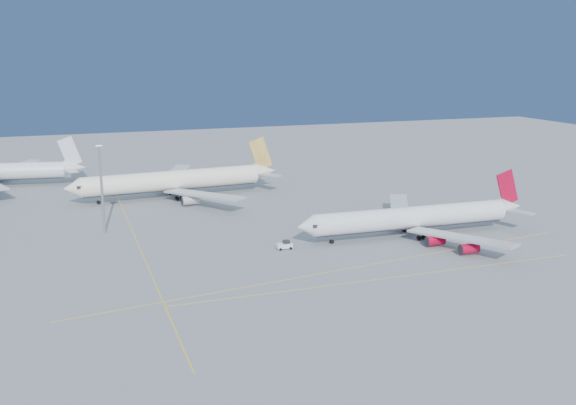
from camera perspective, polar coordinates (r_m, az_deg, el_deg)
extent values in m
plane|color=slate|center=(141.88, 4.44, -5.11)|extent=(500.00, 500.00, 0.00)
cube|color=yellow|center=(132.15, 8.91, -6.64)|extent=(90.00, 0.18, 0.02)
cube|color=yellow|center=(136.72, 5.46, -5.85)|extent=(118.86, 16.88, 0.02)
cube|color=yellow|center=(159.95, -13.32, -3.30)|extent=(0.18, 140.00, 0.02)
cylinder|color=white|center=(161.15, 10.90, -1.30)|extent=(51.42, 6.61, 5.31)
cone|color=white|center=(150.00, 1.59, -2.15)|extent=(4.26, 5.42, 5.31)
cone|color=white|center=(176.56, 19.14, -0.35)|extent=(6.54, 5.21, 5.05)
cube|color=black|center=(150.43, 2.22, -1.90)|extent=(1.59, 5.08, 0.64)
cube|color=#B7B7BC|center=(151.63, 15.12, -3.03)|extent=(15.33, 26.12, 0.50)
cube|color=#B7B7BC|center=(176.33, 9.88, -0.49)|extent=(16.43, 25.75, 0.50)
cube|color=#AA0727|center=(174.67, 18.91, 1.25)|extent=(7.05, 0.59, 9.69)
cylinder|color=gray|center=(153.16, 3.93, -3.10)|extent=(0.22, 0.22, 2.11)
cylinder|color=black|center=(153.46, 3.92, -3.48)|extent=(1.02, 0.67, 1.01)
cylinder|color=gray|center=(159.27, 11.79, -2.71)|extent=(0.29, 0.29, 2.11)
cylinder|color=black|center=(159.56, 11.77, -3.08)|extent=(1.03, 0.85, 1.01)
cylinder|color=gray|center=(165.57, 10.51, -2.04)|extent=(0.29, 0.29, 2.11)
cylinder|color=black|center=(165.84, 10.49, -2.39)|extent=(1.03, 0.85, 1.01)
cylinder|color=#AA0727|center=(154.05, 12.96, -3.31)|extent=(4.45, 2.40, 2.29)
cylinder|color=#AA0727|center=(149.68, 15.80, -3.97)|extent=(4.45, 2.40, 2.29)
cylinder|color=#AA0727|center=(170.96, 9.51, -1.50)|extent=(4.45, 2.40, 2.29)
cylinder|color=#AA0727|center=(179.55, 9.44, -0.79)|extent=(4.45, 2.40, 2.29)
cylinder|color=white|center=(203.34, -10.26, 1.95)|extent=(55.45, 10.27, 6.04)
cone|color=white|center=(198.64, -18.66, 1.19)|extent=(5.22, 6.39, 6.04)
cone|color=white|center=(212.58, -2.06, 2.82)|extent=(7.84, 6.30, 5.74)
cube|color=black|center=(198.69, -18.10, 1.42)|extent=(2.13, 5.86, 0.74)
cube|color=#B7B7BC|center=(189.20, -7.52, 0.69)|extent=(19.74, 28.37, 0.58)
cube|color=#B7B7BC|center=(220.74, -10.00, 2.41)|extent=(16.01, 29.62, 0.58)
cube|color=#D7BB50|center=(211.00, -2.47, 4.36)|extent=(8.17, 1.10, 11.22)
cylinder|color=gray|center=(200.14, -16.51, 0.36)|extent=(0.25, 0.25, 2.44)
cylinder|color=black|center=(200.40, -16.49, 0.02)|extent=(1.22, 0.83, 1.17)
cylinder|color=gray|center=(200.25, -9.63, 0.73)|extent=(0.34, 0.34, 2.44)
cylinder|color=black|center=(200.51, -9.62, 0.39)|extent=(1.24, 1.04, 1.17)
cylinder|color=gray|center=(208.41, -10.23, 1.20)|extent=(0.34, 0.34, 2.44)
cylinder|color=black|center=(208.66, -10.21, 0.87)|extent=(1.24, 1.04, 1.17)
cylinder|color=#B7B7BC|center=(191.62, -8.63, 0.20)|extent=(5.28, 3.03, 2.65)
cylinder|color=#B7B7BC|center=(217.59, -10.56, 1.69)|extent=(5.28, 3.03, 2.65)
cone|color=white|center=(232.96, -18.36, 2.98)|extent=(7.78, 6.37, 5.35)
cube|color=#B7B7BC|center=(252.44, -23.30, 2.82)|extent=(19.78, 25.21, 0.55)
cube|color=silver|center=(232.30, -18.83, 4.31)|extent=(7.71, 1.65, 10.63)
cylinder|color=#B7B7BC|center=(250.80, -24.02, 2.26)|extent=(5.16, 3.23, 2.51)
cube|color=white|center=(148.93, -0.33, -3.85)|extent=(3.56, 1.78, 1.07)
cube|color=black|center=(148.87, -0.14, -3.54)|extent=(1.42, 1.51, 0.80)
cylinder|color=black|center=(147.85, -0.67, -4.18)|extent=(0.62, 0.31, 0.62)
cylinder|color=black|center=(149.54, -0.90, -3.98)|extent=(0.62, 0.31, 0.62)
cylinder|color=black|center=(148.63, 0.24, -4.08)|extent=(0.62, 0.31, 0.62)
cylinder|color=black|center=(150.31, 0.00, -3.88)|extent=(0.62, 0.31, 0.62)
cylinder|color=gray|center=(165.72, -16.22, 1.11)|extent=(0.63, 0.63, 22.52)
cube|color=gray|center=(163.79, -16.48, 5.03)|extent=(1.98, 1.98, 0.45)
cube|color=white|center=(163.84, -16.47, 4.90)|extent=(1.44, 1.44, 0.23)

